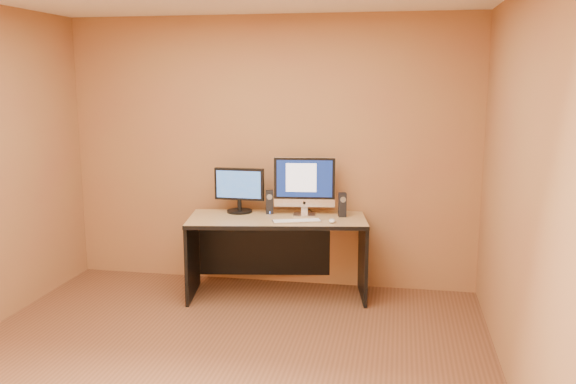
% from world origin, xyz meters
% --- Properties ---
extents(floor, '(4.00, 4.00, 0.00)m').
position_xyz_m(floor, '(0.00, 0.00, 0.00)').
color(floor, brown).
rests_on(floor, ground).
extents(walls, '(4.00, 4.00, 2.60)m').
position_xyz_m(walls, '(0.00, 0.00, 1.30)').
color(walls, olive).
rests_on(walls, ground).
extents(desk, '(1.71, 0.96, 0.75)m').
position_xyz_m(desk, '(0.16, 1.59, 0.37)').
color(desk, tan).
rests_on(desk, ground).
extents(imac, '(0.60, 0.28, 0.56)m').
position_xyz_m(imac, '(0.38, 1.74, 1.03)').
color(imac, '#B6B5BA').
rests_on(imac, desk).
extents(second_monitor, '(0.49, 0.25, 0.42)m').
position_xyz_m(second_monitor, '(-0.24, 1.75, 0.96)').
color(second_monitor, black).
rests_on(second_monitor, desk).
extents(speaker_left, '(0.08, 0.08, 0.22)m').
position_xyz_m(speaker_left, '(0.05, 1.75, 0.86)').
color(speaker_left, black).
rests_on(speaker_left, desk).
extents(speaker_right, '(0.08, 0.09, 0.22)m').
position_xyz_m(speaker_right, '(0.74, 1.75, 0.86)').
color(speaker_right, black).
rests_on(speaker_right, desk).
extents(keyboard, '(0.45, 0.25, 0.02)m').
position_xyz_m(keyboard, '(0.36, 1.45, 0.76)').
color(keyboard, '#B9B8BD').
rests_on(keyboard, desk).
extents(mouse, '(0.06, 0.11, 0.04)m').
position_xyz_m(mouse, '(0.68, 1.48, 0.77)').
color(mouse, silver).
rests_on(mouse, desk).
extents(cable_a, '(0.09, 0.21, 0.01)m').
position_xyz_m(cable_a, '(0.44, 1.88, 0.75)').
color(cable_a, black).
rests_on(cable_a, desk).
extents(cable_b, '(0.04, 0.18, 0.01)m').
position_xyz_m(cable_b, '(0.37, 1.91, 0.75)').
color(cable_b, black).
rests_on(cable_b, desk).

